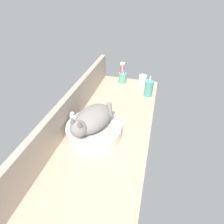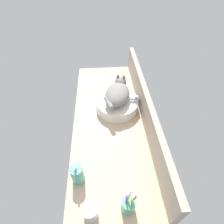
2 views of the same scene
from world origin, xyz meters
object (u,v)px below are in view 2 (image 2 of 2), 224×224
object	(u,v)px
faucet	(135,102)
soap_dispenser	(77,174)
water_glass	(91,213)
cat	(118,93)
sink_basin	(117,104)
toothbrush_cup	(128,205)

from	to	relation	value
faucet	soap_dispenser	distance (cm)	64.67
faucet	water_glass	distance (cm)	76.54
cat	water_glass	bearing A→B (deg)	-14.84
sink_basin	water_glass	xyz separation A→B (cm)	(71.60, -19.01, -0.65)
sink_basin	soap_dispenser	world-z (taller)	soap_dispenser
toothbrush_cup	water_glass	size ratio (longest dim) A/B	2.30
cat	soap_dispenser	xyz separation A→B (cm)	(55.33, -26.12, -7.70)
cat	soap_dispenser	size ratio (longest dim) A/B	1.93
faucet	toothbrush_cup	distance (cm)	69.36
faucet	soap_dispenser	bearing A→B (deg)	-36.54
soap_dispenser	water_glass	distance (cm)	19.09
soap_dispenser	water_glass	world-z (taller)	soap_dispenser
cat	water_glass	world-z (taller)	cat
sink_basin	water_glass	distance (cm)	74.09
cat	toothbrush_cup	bearing A→B (deg)	-1.25
soap_dispenser	toothbrush_cup	bearing A→B (deg)	57.00
faucet	soap_dispenser	world-z (taller)	soap_dispenser
sink_basin	cat	distance (cm)	10.00
soap_dispenser	water_glass	xyz separation A→B (cm)	(17.60, 6.79, -2.86)
sink_basin	faucet	bearing A→B (deg)	80.85
cat	toothbrush_cup	xyz separation A→B (cm)	(71.29, -1.55, -8.90)
sink_basin	faucet	distance (cm)	13.24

